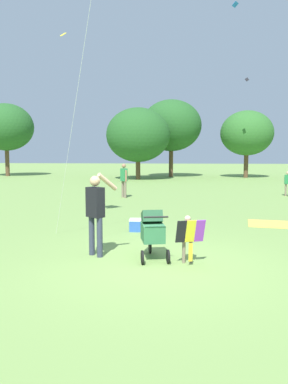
{
  "coord_description": "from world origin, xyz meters",
  "views": [
    {
      "loc": [
        0.39,
        -7.47,
        2.25
      ],
      "look_at": [
        -0.32,
        1.32,
        1.3
      ],
      "focal_mm": 36.04,
      "sensor_mm": 36.0,
      "label": 1
    }
  ],
  "objects_px": {
    "person_adult_flyer": "(96,208)",
    "stroller": "(153,230)",
    "cooler_box": "(138,225)",
    "person_back_turned": "(288,182)",
    "person_couple_left": "(124,178)",
    "picnic_blanket": "(270,224)",
    "child_with_butterfly_kite": "(188,235)"
  },
  "relations": [
    {
      "from": "person_adult_flyer",
      "to": "stroller",
      "type": "xyz_separation_m",
      "value": [
        1.22,
        -0.1,
        -0.43
      ]
    },
    {
      "from": "stroller",
      "to": "person_adult_flyer",
      "type": "bearing_deg",
      "value": 175.44
    },
    {
      "from": "person_adult_flyer",
      "to": "cooler_box",
      "type": "xyz_separation_m",
      "value": [
        0.64,
        2.6,
        -0.86
      ]
    },
    {
      "from": "person_adult_flyer",
      "to": "person_back_turned",
      "type": "bearing_deg",
      "value": 57.81
    },
    {
      "from": "person_back_turned",
      "to": "cooler_box",
      "type": "relative_size",
      "value": 2.75
    },
    {
      "from": "stroller",
      "to": "person_couple_left",
      "type": "distance_m",
      "value": 10.56
    },
    {
      "from": "stroller",
      "to": "picnic_blanket",
      "type": "bearing_deg",
      "value": 50.1
    },
    {
      "from": "person_adult_flyer",
      "to": "person_back_turned",
      "type": "relative_size",
      "value": 1.46
    },
    {
      "from": "child_with_butterfly_kite",
      "to": "picnic_blanket",
      "type": "xyz_separation_m",
      "value": [
        2.67,
        4.36,
        -0.58
      ]
    },
    {
      "from": "stroller",
      "to": "picnic_blanket",
      "type": "distance_m",
      "value": 5.33
    },
    {
      "from": "cooler_box",
      "to": "picnic_blanket",
      "type": "bearing_deg",
      "value": 18.95
    },
    {
      "from": "child_with_butterfly_kite",
      "to": "person_back_turned",
      "type": "relative_size",
      "value": 0.78
    },
    {
      "from": "child_with_butterfly_kite",
      "to": "person_back_turned",
      "type": "bearing_deg",
      "value": 66.02
    },
    {
      "from": "child_with_butterfly_kite",
      "to": "stroller",
      "type": "relative_size",
      "value": 0.86
    },
    {
      "from": "person_couple_left",
      "to": "cooler_box",
      "type": "height_order",
      "value": "person_couple_left"
    },
    {
      "from": "person_adult_flyer",
      "to": "picnic_blanket",
      "type": "height_order",
      "value": "person_adult_flyer"
    },
    {
      "from": "stroller",
      "to": "person_back_turned",
      "type": "distance_m",
      "value": 13.03
    },
    {
      "from": "person_adult_flyer",
      "to": "cooler_box",
      "type": "height_order",
      "value": "person_adult_flyer"
    },
    {
      "from": "child_with_butterfly_kite",
      "to": "stroller",
      "type": "bearing_deg",
      "value": 158.15
    },
    {
      "from": "picnic_blanket",
      "to": "cooler_box",
      "type": "bearing_deg",
      "value": -161.05
    },
    {
      "from": "child_with_butterfly_kite",
      "to": "stroller",
      "type": "height_order",
      "value": "stroller"
    },
    {
      "from": "picnic_blanket",
      "to": "cooler_box",
      "type": "distance_m",
      "value": 4.21
    },
    {
      "from": "person_back_turned",
      "to": "person_adult_flyer",
      "type": "bearing_deg",
      "value": -122.19
    },
    {
      "from": "person_adult_flyer",
      "to": "cooler_box",
      "type": "bearing_deg",
      "value": 76.16
    },
    {
      "from": "person_couple_left",
      "to": "person_back_turned",
      "type": "height_order",
      "value": "person_couple_left"
    },
    {
      "from": "child_with_butterfly_kite",
      "to": "picnic_blanket",
      "type": "distance_m",
      "value": 5.14
    },
    {
      "from": "person_back_turned",
      "to": "picnic_blanket",
      "type": "height_order",
      "value": "person_back_turned"
    },
    {
      "from": "picnic_blanket",
      "to": "stroller",
      "type": "bearing_deg",
      "value": -129.9
    },
    {
      "from": "child_with_butterfly_kite",
      "to": "person_adult_flyer",
      "type": "height_order",
      "value": "person_adult_flyer"
    },
    {
      "from": "person_adult_flyer",
      "to": "picnic_blanket",
      "type": "xyz_separation_m",
      "value": [
        4.62,
        3.97,
        -1.03
      ]
    },
    {
      "from": "child_with_butterfly_kite",
      "to": "cooler_box",
      "type": "distance_m",
      "value": 3.29
    },
    {
      "from": "stroller",
      "to": "person_back_turned",
      "type": "bearing_deg",
      "value": 62.57
    }
  ]
}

